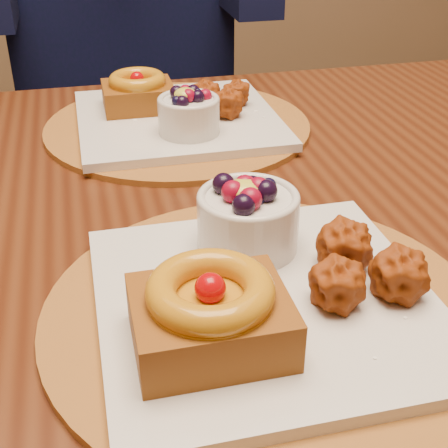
{
  "coord_description": "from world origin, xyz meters",
  "views": [
    {
      "loc": [
        -0.14,
        -0.72,
        1.09
      ],
      "look_at": [
        -0.03,
        -0.27,
        0.82
      ],
      "focal_mm": 50.0,
      "sensor_mm": 36.0,
      "label": 1
    }
  ],
  "objects": [
    {
      "name": "place_setting_near",
      "position": [
        -0.01,
        -0.31,
        0.78
      ],
      "size": [
        0.38,
        0.38,
        0.09
      ],
      "color": "brown",
      "rests_on": "dining_table"
    },
    {
      "name": "place_setting_far",
      "position": [
        -0.01,
        0.12,
        0.78
      ],
      "size": [
        0.38,
        0.38,
        0.08
      ],
      "color": "brown",
      "rests_on": "dining_table"
    },
    {
      "name": "chair_far",
      "position": [
        0.01,
        0.89,
        0.54
      ],
      "size": [
        0.53,
        0.53,
        0.97
      ],
      "rotation": [
        0.0,
        0.0,
        -0.13
      ],
      "color": "black",
      "rests_on": "ground"
    },
    {
      "name": "dining_table",
      "position": [
        -0.01,
        -0.1,
        0.68
      ],
      "size": [
        1.6,
        0.9,
        0.76
      ],
      "color": "#38170A",
      "rests_on": "ground"
    }
  ]
}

